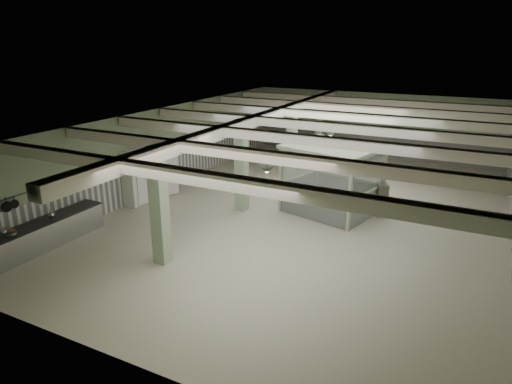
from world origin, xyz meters
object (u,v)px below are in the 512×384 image
at_px(guard_booth, 333,168).
at_px(filing_cabinet, 381,199).
at_px(prep_counter, 42,235).
at_px(walkin_cooler, 147,174).

bearing_deg(guard_booth, filing_cabinet, 30.16).
distance_m(prep_counter, filing_cabinet, 12.04).
xyz_separation_m(guard_booth, filing_cabinet, (1.82, 0.52, -1.16)).
distance_m(prep_counter, guard_booth, 10.44).
distance_m(guard_booth, filing_cabinet, 2.22).
xyz_separation_m(walkin_cooler, filing_cabinet, (9.13, 2.60, -0.48)).
relative_size(walkin_cooler, guard_booth, 0.62).
relative_size(prep_counter, filing_cabinet, 3.68).
bearing_deg(prep_counter, filing_cabinet, 41.30).
distance_m(prep_counter, walkin_cooler, 5.38).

